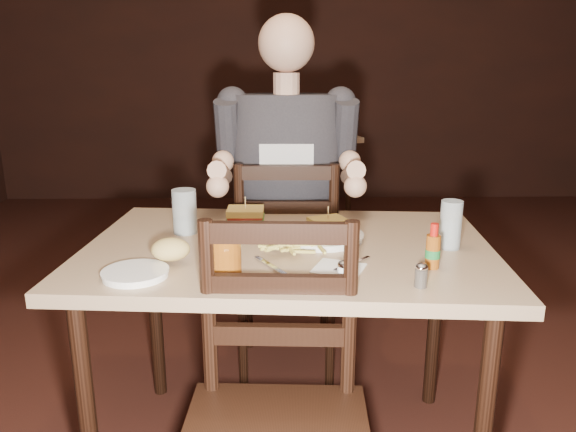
{
  "coord_description": "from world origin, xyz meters",
  "views": [
    {
      "loc": [
        -0.32,
        -1.94,
        1.34
      ],
      "look_at": [
        -0.29,
        -0.21,
        0.85
      ],
      "focal_mm": 35.0,
      "sensor_mm": 36.0,
      "label": 1
    }
  ],
  "objects_px": {
    "bg_table": "(296,145)",
    "syrup_dispenser": "(225,253)",
    "bg_chair_near": "(299,185)",
    "main_table": "(288,267)",
    "hot_sauce": "(433,246)",
    "glass_right": "(451,225)",
    "chair_far": "(287,266)",
    "dinner_plate": "(321,237)",
    "glass_left": "(185,211)",
    "diner": "(286,147)",
    "side_plate": "(135,274)",
    "bg_chair_far": "(294,157)"
  },
  "relations": [
    {
      "from": "bg_table",
      "to": "syrup_dispenser",
      "type": "bearing_deg",
      "value": -95.57
    },
    {
      "from": "bg_table",
      "to": "bg_chair_near",
      "type": "bearing_deg",
      "value": -90.0
    },
    {
      "from": "syrup_dispenser",
      "to": "main_table",
      "type": "bearing_deg",
      "value": 57.7
    },
    {
      "from": "bg_table",
      "to": "hot_sauce",
      "type": "bearing_deg",
      "value": -84.57
    },
    {
      "from": "main_table",
      "to": "syrup_dispenser",
      "type": "height_order",
      "value": "syrup_dispenser"
    },
    {
      "from": "glass_right",
      "to": "chair_far",
      "type": "bearing_deg",
      "value": 128.74
    },
    {
      "from": "hot_sauce",
      "to": "dinner_plate",
      "type": "bearing_deg",
      "value": 137.76
    },
    {
      "from": "bg_chair_near",
      "to": "glass_left",
      "type": "xyz_separation_m",
      "value": [
        -0.46,
        -2.08,
        0.37
      ]
    },
    {
      "from": "chair_far",
      "to": "diner",
      "type": "relative_size",
      "value": 0.95
    },
    {
      "from": "dinner_plate",
      "to": "side_plate",
      "type": "bearing_deg",
      "value": -148.98
    },
    {
      "from": "chair_far",
      "to": "syrup_dispenser",
      "type": "relative_size",
      "value": 8.34
    },
    {
      "from": "chair_far",
      "to": "diner",
      "type": "height_order",
      "value": "diner"
    },
    {
      "from": "bg_table",
      "to": "syrup_dispenser",
      "type": "relative_size",
      "value": 8.73
    },
    {
      "from": "chair_far",
      "to": "glass_left",
      "type": "height_order",
      "value": "chair_far"
    },
    {
      "from": "main_table",
      "to": "diner",
      "type": "distance_m",
      "value": 0.61
    },
    {
      "from": "bg_chair_near",
      "to": "syrup_dispenser",
      "type": "xyz_separation_m",
      "value": [
        -0.29,
        -2.45,
        0.36
      ]
    },
    {
      "from": "bg_table",
      "to": "bg_chair_near",
      "type": "xyz_separation_m",
      "value": [
        0.0,
        -0.55,
        -0.21
      ]
    },
    {
      "from": "bg_table",
      "to": "bg_chair_far",
      "type": "distance_m",
      "value": 0.58
    },
    {
      "from": "diner",
      "to": "dinner_plate",
      "type": "xyz_separation_m",
      "value": [
        0.11,
        -0.47,
        -0.22
      ]
    },
    {
      "from": "diner",
      "to": "hot_sauce",
      "type": "height_order",
      "value": "diner"
    },
    {
      "from": "bg_chair_near",
      "to": "chair_far",
      "type": "bearing_deg",
      "value": -108.65
    },
    {
      "from": "main_table",
      "to": "bg_table",
      "type": "height_order",
      "value": "same"
    },
    {
      "from": "dinner_plate",
      "to": "hot_sauce",
      "type": "xyz_separation_m",
      "value": [
        0.29,
        -0.26,
        0.06
      ]
    },
    {
      "from": "hot_sauce",
      "to": "side_plate",
      "type": "relative_size",
      "value": 0.74
    },
    {
      "from": "bg_chair_near",
      "to": "dinner_plate",
      "type": "height_order",
      "value": "bg_chair_near"
    },
    {
      "from": "dinner_plate",
      "to": "hot_sauce",
      "type": "relative_size",
      "value": 2.06
    },
    {
      "from": "bg_chair_near",
      "to": "main_table",
      "type": "bearing_deg",
      "value": -107.73
    },
    {
      "from": "syrup_dispenser",
      "to": "glass_right",
      "type": "bearing_deg",
      "value": 20.55
    },
    {
      "from": "dinner_plate",
      "to": "syrup_dispenser",
      "type": "height_order",
      "value": "syrup_dispenser"
    },
    {
      "from": "bg_chair_near",
      "to": "glass_right",
      "type": "bearing_deg",
      "value": -95.09
    },
    {
      "from": "glass_left",
      "to": "chair_far",
      "type": "bearing_deg",
      "value": 51.91
    },
    {
      "from": "main_table",
      "to": "hot_sauce",
      "type": "relative_size",
      "value": 10.29
    },
    {
      "from": "bg_table",
      "to": "syrup_dispenser",
      "type": "distance_m",
      "value": 3.02
    },
    {
      "from": "chair_far",
      "to": "glass_right",
      "type": "relative_size",
      "value": 6.37
    },
    {
      "from": "bg_table",
      "to": "chair_far",
      "type": "xyz_separation_m",
      "value": [
        -0.11,
        -2.19,
        -0.2
      ]
    },
    {
      "from": "main_table",
      "to": "glass_left",
      "type": "xyz_separation_m",
      "value": [
        -0.34,
        0.13,
        0.15
      ]
    },
    {
      "from": "syrup_dispenser",
      "to": "hot_sauce",
      "type": "bearing_deg",
      "value": 6.84
    },
    {
      "from": "syrup_dispenser",
      "to": "diner",
      "type": "bearing_deg",
      "value": 81.13
    },
    {
      "from": "bg_chair_near",
      "to": "bg_table",
      "type": "bearing_deg",
      "value": 75.29
    },
    {
      "from": "main_table",
      "to": "syrup_dispenser",
      "type": "bearing_deg",
      "value": -126.65
    },
    {
      "from": "dinner_plate",
      "to": "main_table",
      "type": "bearing_deg",
      "value": -154.11
    },
    {
      "from": "side_plate",
      "to": "bg_chair_far",
      "type": "bearing_deg",
      "value": 81.51
    },
    {
      "from": "bg_table",
      "to": "glass_left",
      "type": "bearing_deg",
      "value": -99.93
    },
    {
      "from": "chair_far",
      "to": "syrup_dispenser",
      "type": "distance_m",
      "value": 0.9
    },
    {
      "from": "glass_left",
      "to": "glass_right",
      "type": "relative_size",
      "value": 0.99
    },
    {
      "from": "chair_far",
      "to": "bg_chair_near",
      "type": "height_order",
      "value": "chair_far"
    },
    {
      "from": "dinner_plate",
      "to": "hot_sauce",
      "type": "height_order",
      "value": "hot_sauce"
    },
    {
      "from": "bg_table",
      "to": "diner",
      "type": "xyz_separation_m",
      "value": [
        -0.11,
        -2.24,
        0.32
      ]
    },
    {
      "from": "chair_far",
      "to": "syrup_dispenser",
      "type": "height_order",
      "value": "chair_far"
    },
    {
      "from": "glass_left",
      "to": "syrup_dispenser",
      "type": "distance_m",
      "value": 0.41
    }
  ]
}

